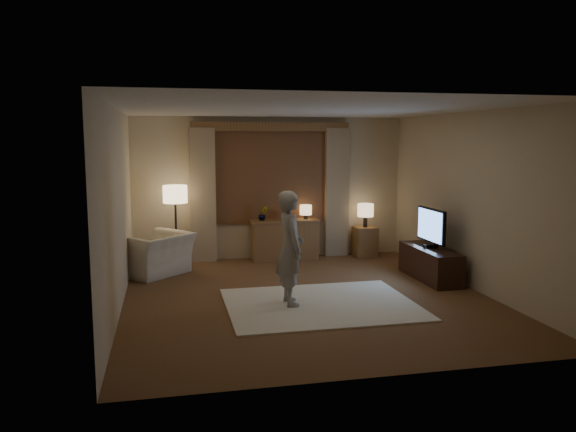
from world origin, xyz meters
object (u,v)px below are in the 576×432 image
object	(u,v)px
sideboard	(284,241)
tv_stand	(430,264)
armchair	(155,254)
person	(290,248)
side_table	(365,242)

from	to	relation	value
sideboard	tv_stand	xyz separation A→B (m)	(1.94, -1.93, -0.10)
armchair	person	size ratio (longest dim) A/B	0.69
tv_stand	person	distance (m)	2.67
sideboard	side_table	size ratio (longest dim) A/B	2.14
armchair	tv_stand	bearing A→B (deg)	119.90
side_table	sideboard	bearing A→B (deg)	178.14
side_table	person	size ratio (longest dim) A/B	0.37
sideboard	armchair	xyz separation A→B (m)	(-2.31, -0.71, -0.01)
tv_stand	person	world-z (taller)	person
sideboard	person	size ratio (longest dim) A/B	0.79
armchair	tv_stand	size ratio (longest dim) A/B	0.75
side_table	person	xyz separation A→B (m)	(-2.06, -2.78, 0.50)
sideboard	tv_stand	bearing A→B (deg)	-44.86
armchair	side_table	world-z (taller)	armchair
tv_stand	person	size ratio (longest dim) A/B	0.93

